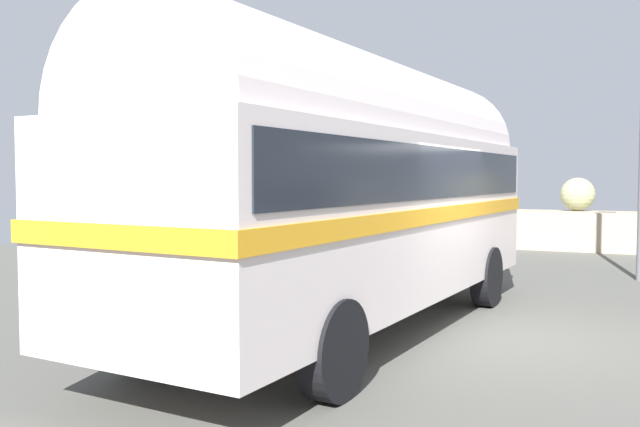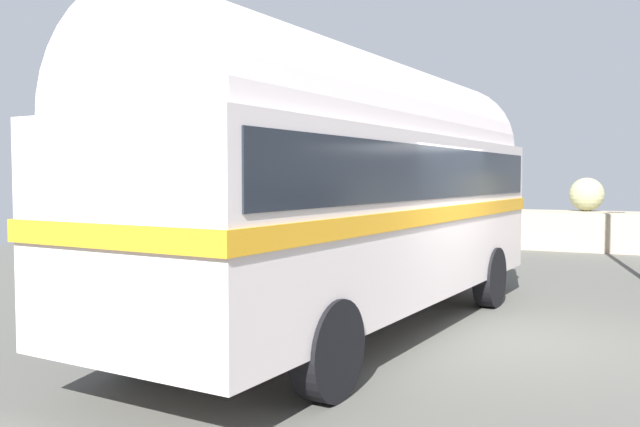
% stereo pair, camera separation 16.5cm
% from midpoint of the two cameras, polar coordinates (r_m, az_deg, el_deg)
% --- Properties ---
extents(ground, '(32.00, 26.00, 0.02)m').
position_cam_midpoint_polar(ground, '(9.10, 14.33, -10.24)').
color(ground, '#4F4F49').
extents(breakwater, '(31.36, 1.90, 2.35)m').
position_cam_midpoint_polar(breakwater, '(20.67, 19.55, -1.01)').
color(breakwater, tan).
rests_on(breakwater, ground).
extents(vintage_coach, '(3.13, 8.76, 3.70)m').
position_cam_midpoint_polar(vintage_coach, '(8.94, 2.31, 2.82)').
color(vintage_coach, black).
rests_on(vintage_coach, ground).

